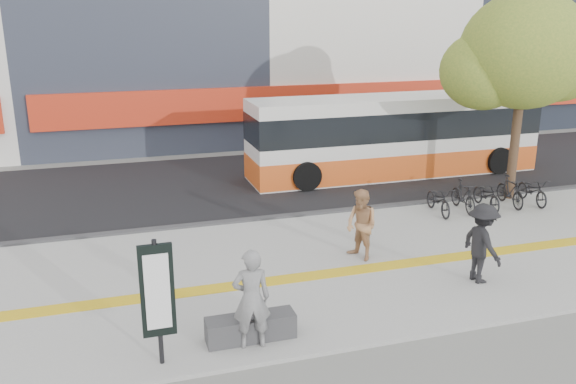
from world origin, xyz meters
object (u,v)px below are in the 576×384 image
object	(u,v)px
seated_woman	(251,299)
pedestrian_tan	(361,225)
pedestrian_dark	(482,243)
signboard	(157,293)
bus	(394,138)
street_tree	(521,53)
bench	(251,328)

from	to	relation	value
seated_woman	pedestrian_tan	size ratio (longest dim) A/B	1.08
pedestrian_tan	pedestrian_dark	xyz separation A→B (m)	(1.97, -1.89, 0.03)
signboard	bus	world-z (taller)	bus
street_tree	pedestrian_dark	bearing A→B (deg)	-131.06
signboard	pedestrian_tan	xyz separation A→B (m)	(4.95, 3.10, -0.44)
pedestrian_tan	pedestrian_dark	distance (m)	2.73
pedestrian_dark	seated_woman	bearing A→B (deg)	98.46
signboard	pedestrian_tan	distance (m)	5.86
bench	pedestrian_tan	distance (m)	4.41
street_tree	pedestrian_tan	distance (m)	8.04
bus	signboard	bearing A→B (deg)	-132.79
street_tree	pedestrian_tan	world-z (taller)	street_tree
pedestrian_dark	signboard	bearing A→B (deg)	96.43
bus	seated_woman	distance (m)	12.57
street_tree	bus	world-z (taller)	street_tree
street_tree	seated_woman	bearing A→B (deg)	-147.51
bench	signboard	xyz separation A→B (m)	(-1.60, -0.31, 1.06)
bus	street_tree	bearing A→B (deg)	-60.08
seated_woman	pedestrian_dark	world-z (taller)	seated_woman
signboard	bus	xyz separation A→B (m)	(9.26, 10.01, 0.01)
bench	bus	distance (m)	12.41
signboard	seated_woman	xyz separation A→B (m)	(1.57, 0.08, -0.38)
bench	pedestrian_tan	xyz separation A→B (m)	(3.35, 2.80, 0.62)
bench	signboard	world-z (taller)	signboard
pedestrian_tan	signboard	bearing A→B (deg)	-79.04
pedestrian_dark	pedestrian_tan	bearing A→B (deg)	42.59
bench	signboard	size ratio (longest dim) A/B	0.73
street_tree	pedestrian_tan	size ratio (longest dim) A/B	3.74
street_tree	pedestrian_dark	size ratio (longest dim) A/B	3.60
bus	pedestrian_dark	bearing A→B (deg)	-104.92
seated_woman	pedestrian_dark	size ratio (longest dim) A/B	1.04
bench	pedestrian_dark	size ratio (longest dim) A/B	0.91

